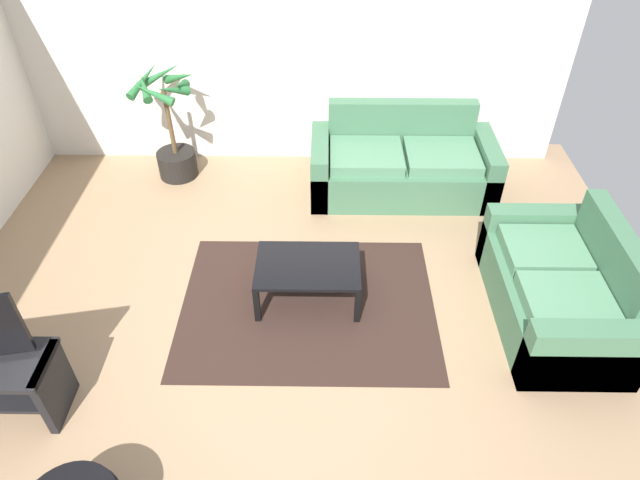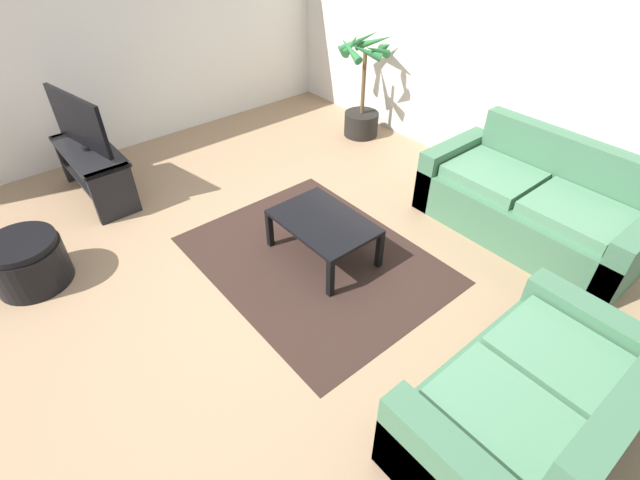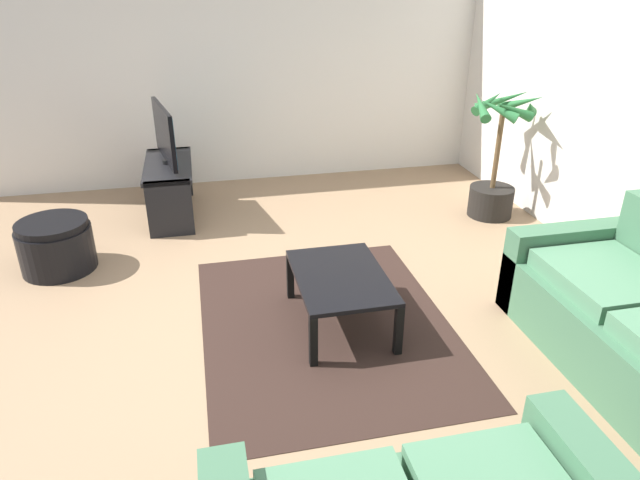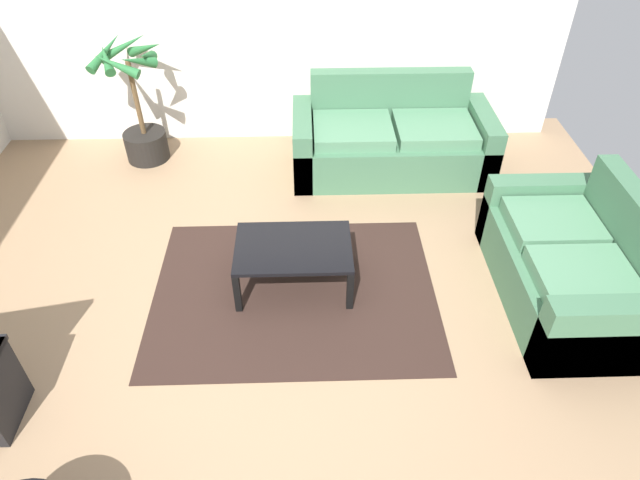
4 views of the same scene
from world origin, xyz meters
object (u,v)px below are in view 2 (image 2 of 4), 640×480
object	(u,v)px
tv	(78,121)
potted_palm	(363,98)
couch_main	(532,206)
couch_loveseat	(532,411)
coffee_table	(323,225)
ottoman	(28,262)
tv_stand	(94,166)

from	to	relation	value
tv	potted_palm	xyz separation A→B (m)	(0.70, 3.12, -0.35)
couch_main	couch_loveseat	size ratio (longest dim) A/B	1.26
tv	coffee_table	world-z (taller)	tv
couch_loveseat	coffee_table	world-z (taller)	couch_loveseat
potted_palm	ottoman	bearing A→B (deg)	-86.08
couch_main	couch_loveseat	world-z (taller)	same
potted_palm	tv_stand	bearing A→B (deg)	-102.66
couch_main	tv	bearing A→B (deg)	-138.64
tv	coffee_table	bearing A→B (deg)	27.14
couch_main	tv_stand	xyz separation A→B (m)	(-3.23, -2.85, 0.05)
tv_stand	coffee_table	world-z (taller)	tv_stand
couch_main	potted_palm	bearing A→B (deg)	173.74
tv_stand	ottoman	world-z (taller)	tv_stand
couch_main	couch_loveseat	bearing A→B (deg)	-59.50
tv	ottoman	bearing A→B (deg)	-42.83
ottoman	couch_loveseat	bearing A→B (deg)	29.13
couch_main	coffee_table	size ratio (longest dim) A/B	2.21
coffee_table	potted_palm	size ratio (longest dim) A/B	0.71
ottoman	tv	bearing A→B (deg)	137.17
couch_loveseat	ottoman	world-z (taller)	couch_loveseat
tv	potted_palm	world-z (taller)	potted_palm
couch_loveseat	ottoman	distance (m)	3.85
couch_main	tv_stand	bearing A→B (deg)	-138.61
couch_main	ottoman	world-z (taller)	couch_main
coffee_table	potted_palm	distance (m)	2.51
couch_loveseat	potted_palm	world-z (taller)	potted_palm
tv	potted_palm	bearing A→B (deg)	77.31
tv_stand	ottoman	bearing A→B (deg)	-42.75
couch_loveseat	ottoman	size ratio (longest dim) A/B	2.65
tv_stand	potted_palm	distance (m)	3.21
tv_stand	coffee_table	xyz separation A→B (m)	(2.26, 1.16, -0.01)
couch_main	tv_stand	world-z (taller)	couch_main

